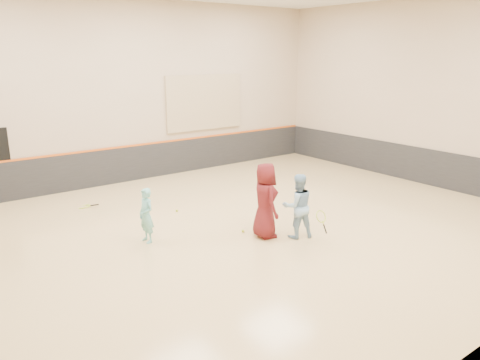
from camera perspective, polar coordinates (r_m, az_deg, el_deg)
room at (r=11.47m, az=0.17°, el=-2.25°), size 15.04×12.04×6.22m
wainscot_back at (r=16.52m, az=-12.43°, el=2.07°), size 14.90×0.04×1.20m
wainscot_right at (r=16.96m, az=20.74°, el=1.76°), size 0.04×11.90×1.20m
accent_stripe at (r=16.39m, az=-12.54°, el=4.17°), size 14.90×0.03×0.06m
acoustic_panel at (r=17.52m, az=-4.33°, el=9.41°), size 3.20×0.08×2.00m
girl at (r=11.00m, az=-11.35°, el=-4.26°), size 0.34×0.49×1.29m
instructor at (r=11.10m, az=7.04°, el=-3.16°), size 0.92×0.82×1.56m
young_man at (r=11.04m, az=3.09°, el=-2.50°), size 0.78×1.00×1.80m
held_racket at (r=11.09m, az=9.84°, el=-4.41°), size 0.34×0.34×0.62m
spare_racket at (r=14.08m, az=-18.50°, el=-2.79°), size 0.76×0.76×0.19m
ball_under_racket at (r=11.54m, az=0.36°, el=-6.24°), size 0.07×0.07×0.07m
ball_in_hand at (r=11.00m, az=3.87°, el=-1.59°), size 0.07×0.07×0.07m
ball_beside_spare at (r=13.10m, az=-7.71°, el=-3.72°), size 0.07×0.07×0.07m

